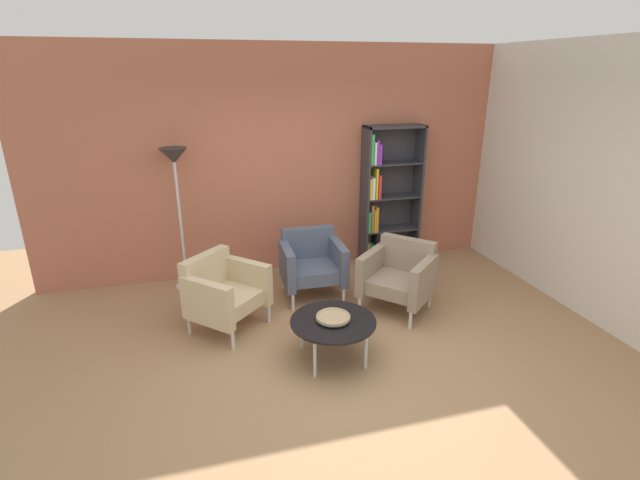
% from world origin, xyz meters
% --- Properties ---
extents(ground_plane, '(8.32, 8.32, 0.00)m').
position_xyz_m(ground_plane, '(0.00, 0.00, 0.00)').
color(ground_plane, '#9E7751').
extents(brick_back_panel, '(6.40, 0.12, 2.90)m').
position_xyz_m(brick_back_panel, '(0.00, 2.46, 1.45)').
color(brick_back_panel, '#B2664C').
rests_on(brick_back_panel, ground_plane).
extents(plaster_right_partition, '(0.12, 5.20, 2.90)m').
position_xyz_m(plaster_right_partition, '(2.86, 0.60, 1.45)').
color(plaster_right_partition, silver).
rests_on(plaster_right_partition, ground_plane).
extents(bookshelf_tall, '(0.80, 0.30, 1.90)m').
position_xyz_m(bookshelf_tall, '(1.27, 2.25, 0.94)').
color(bookshelf_tall, '#333338').
rests_on(bookshelf_tall, ground_plane).
extents(coffee_table_low, '(0.80, 0.80, 0.40)m').
position_xyz_m(coffee_table_low, '(-0.10, 0.17, 0.37)').
color(coffee_table_low, black).
rests_on(coffee_table_low, ground_plane).
extents(decorative_bowl, '(0.32, 0.32, 0.05)m').
position_xyz_m(decorative_bowl, '(-0.10, 0.17, 0.43)').
color(decorative_bowl, tan).
rests_on(decorative_bowl, coffee_table_low).
extents(armchair_by_bookshelf, '(0.74, 0.68, 0.78)m').
position_xyz_m(armchair_by_bookshelf, '(0.05, 1.53, 0.41)').
color(armchair_by_bookshelf, '#4C566B').
rests_on(armchair_by_bookshelf, ground_plane).
extents(armchair_spare_guest, '(0.95, 0.95, 0.78)m').
position_xyz_m(armchair_spare_guest, '(-1.03, 1.03, 0.41)').
color(armchair_spare_guest, '#C6B289').
rests_on(armchair_spare_guest, ground_plane).
extents(armchair_corner_red, '(0.95, 0.95, 0.78)m').
position_xyz_m(armchair_corner_red, '(0.90, 0.91, 0.41)').
color(armchair_corner_red, gray).
rests_on(armchair_corner_red, ground_plane).
extents(floor_lamp_torchiere, '(0.32, 0.32, 1.74)m').
position_xyz_m(floor_lamp_torchiere, '(-1.42, 2.15, 1.45)').
color(floor_lamp_torchiere, silver).
rests_on(floor_lamp_torchiere, ground_plane).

